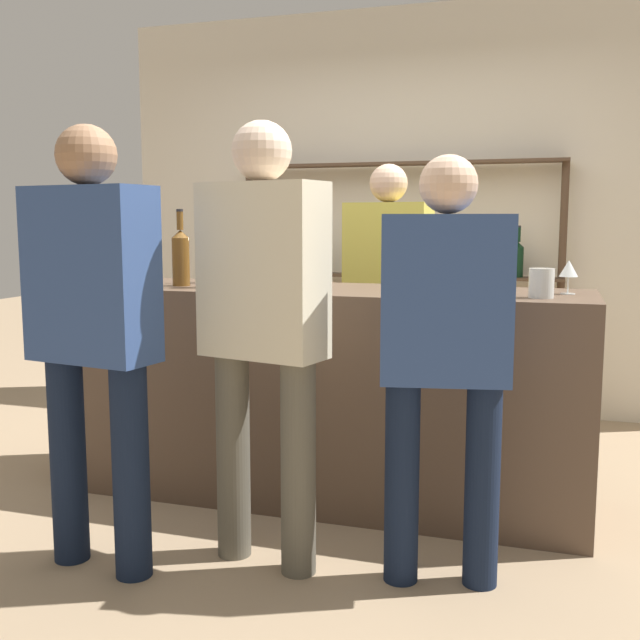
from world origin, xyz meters
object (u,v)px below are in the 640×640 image
(customer_left, at_px, (93,318))
(counter_bottle_2, at_px, (212,257))
(ice_bucket, at_px, (473,265))
(customer_right, at_px, (445,341))
(counter_bottle_1, at_px, (216,257))
(counter_bottle_0, at_px, (282,261))
(cork_jar, at_px, (541,283))
(customer_center, at_px, (263,313))
(counter_bottle_3, at_px, (181,256))
(server_behind_counter, at_px, (387,286))
(wine_glass, at_px, (569,269))

(customer_left, bearing_deg, counter_bottle_2, 4.36)
(ice_bucket, bearing_deg, customer_left, -142.59)
(ice_bucket, distance_m, customer_left, 1.63)
(customer_right, bearing_deg, counter_bottle_1, 45.51)
(ice_bucket, bearing_deg, counter_bottle_2, -174.99)
(counter_bottle_0, height_order, cork_jar, counter_bottle_0)
(counter_bottle_1, bearing_deg, customer_left, -88.44)
(counter_bottle_1, xyz_separation_m, customer_center, (0.63, -0.91, -0.16))
(customer_right, bearing_deg, ice_bucket, -12.60)
(counter_bottle_2, bearing_deg, counter_bottle_3, 167.83)
(ice_bucket, distance_m, server_behind_counter, 1.06)
(server_behind_counter, xyz_separation_m, customer_left, (-0.71, -1.86, 0.02))
(counter_bottle_1, relative_size, ice_bucket, 1.40)
(ice_bucket, bearing_deg, customer_center, -132.38)
(counter_bottle_1, bearing_deg, cork_jar, -9.72)
(counter_bottle_2, height_order, counter_bottle_3, counter_bottle_3)
(customer_center, bearing_deg, counter_bottle_3, 58.51)
(counter_bottle_0, xyz_separation_m, customer_center, (0.15, -0.60, -0.16))
(cork_jar, xyz_separation_m, server_behind_counter, (-0.87, 1.00, -0.12))
(ice_bucket, bearing_deg, counter_bottle_3, -177.31)
(counter_bottle_2, relative_size, wine_glass, 2.43)
(wine_glass, relative_size, customer_right, 0.10)
(ice_bucket, xyz_separation_m, server_behind_counter, (-0.58, 0.87, -0.18))
(ice_bucket, bearing_deg, wine_glass, 9.35)
(counter_bottle_2, xyz_separation_m, customer_left, (-0.07, -0.88, -0.19))
(cork_jar, relative_size, customer_right, 0.08)
(counter_bottle_2, xyz_separation_m, server_behind_counter, (0.64, 0.98, -0.20))
(counter_bottle_2, bearing_deg, customer_center, -51.31)
(counter_bottle_3, xyz_separation_m, server_behind_counter, (0.83, 0.93, -0.20))
(counter_bottle_2, xyz_separation_m, cork_jar, (1.52, -0.03, -0.08))
(counter_bottle_0, height_order, customer_left, customer_left)
(counter_bottle_0, relative_size, counter_bottle_1, 1.01)
(counter_bottle_3, height_order, wine_glass, counter_bottle_3)
(counter_bottle_3, height_order, customer_right, customer_right)
(wine_glass, height_order, customer_center, customer_center)
(counter_bottle_1, distance_m, wine_glass, 1.73)
(counter_bottle_3, distance_m, cork_jar, 1.71)
(ice_bucket, bearing_deg, cork_jar, -24.33)
(ice_bucket, distance_m, cork_jar, 0.33)
(counter_bottle_1, relative_size, server_behind_counter, 0.21)
(server_behind_counter, bearing_deg, wine_glass, 57.82)
(counter_bottle_1, bearing_deg, counter_bottle_3, -112.98)
(wine_glass, bearing_deg, customer_center, -142.99)
(server_behind_counter, relative_size, customer_left, 0.98)
(customer_center, bearing_deg, cork_jar, -44.81)
(counter_bottle_1, relative_size, customer_center, 0.20)
(counter_bottle_0, distance_m, server_behind_counter, 1.08)
(counter_bottle_2, height_order, wine_glass, counter_bottle_2)
(customer_center, xyz_separation_m, server_behind_counter, (0.12, 1.63, -0.03))
(wine_glass, xyz_separation_m, server_behind_counter, (-0.98, 0.80, -0.17))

